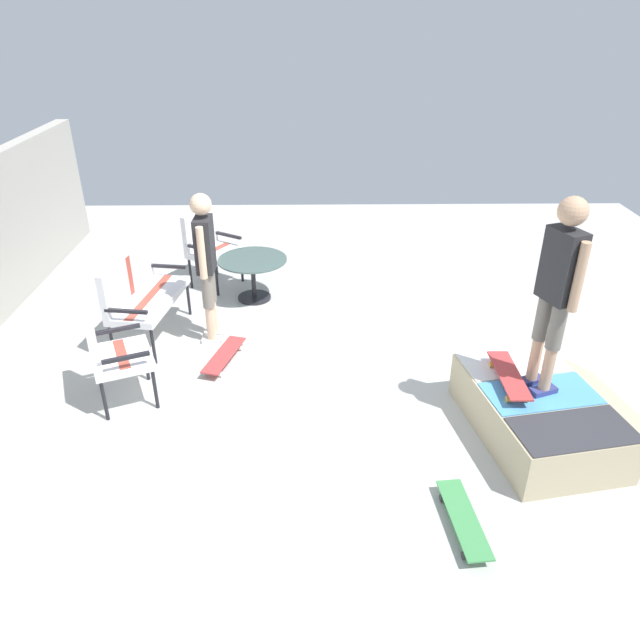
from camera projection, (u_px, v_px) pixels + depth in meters
name	position (u px, v px, depth m)	size (l,w,h in m)	color
ground_plane	(320.00, 378.00, 6.39)	(12.00, 12.00, 0.10)	#B2B2AD
skate_ramp	(540.00, 413.00, 5.40)	(1.81, 1.86, 0.46)	tan
patio_bench	(139.00, 288.00, 6.83)	(1.32, 0.73, 1.02)	black
patio_chair_near_house	(208.00, 242.00, 8.15)	(0.82, 0.80, 1.02)	black
patio_chair_by_wall	(108.00, 348.00, 5.66)	(0.78, 0.75, 1.02)	black
patio_table	(253.00, 271.00, 7.80)	(0.90, 0.90, 0.57)	black
person_watching	(206.00, 258.00, 6.56)	(0.48, 0.24, 1.75)	silver
person_skater	(558.00, 283.00, 4.87)	(0.46, 0.32, 1.76)	navy
skateboard_by_bench	(224.00, 355.00, 6.55)	(0.82, 0.41, 0.10)	#B23838
skateboard_spare	(464.00, 519.00, 4.48)	(0.81, 0.27, 0.10)	#3F8C4C
skateboard_on_ramp	(509.00, 376.00, 5.38)	(0.80, 0.21, 0.10)	#B23838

